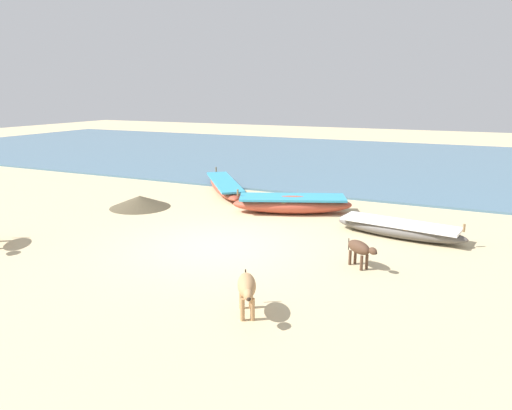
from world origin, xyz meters
name	(u,v)px	position (x,y,z in m)	size (l,w,h in m)	color
ground	(218,246)	(0.00, 0.00, 0.00)	(80.00, 80.00, 0.00)	#CCB789
sea_water	(363,160)	(0.00, 16.49, 0.04)	(60.00, 20.00, 0.08)	slate
fishing_boat_1	(292,204)	(0.50, 3.91, 0.29)	(3.91, 2.46, 0.74)	#B74733
fishing_boat_2	(399,229)	(3.98, 2.69, 0.23)	(3.52, 1.35, 0.61)	#5B5651
fishing_boat_4	(224,186)	(-3.02, 5.85, 0.23)	(3.61, 4.32, 0.61)	#B74733
calf_near_tan	(247,288)	(2.30, -3.04, 0.51)	(0.71, 1.03, 0.71)	tan
calf_far_dark	(360,249)	(3.53, 0.03, 0.43)	(0.82, 0.69, 0.60)	#4C3323
debris_pile_0	(140,202)	(-4.35, 2.44, 0.20)	(2.00, 2.00, 0.39)	brown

